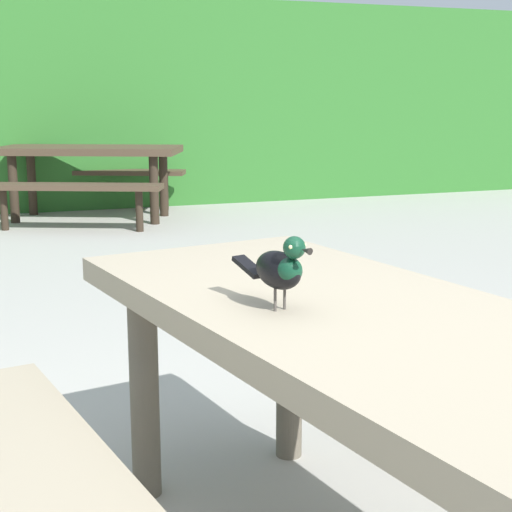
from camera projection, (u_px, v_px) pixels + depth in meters
The scene contains 4 objects.
hedge_wall at pixel (40, 103), 9.27m from camera, with size 28.00×2.38×2.32m, color #2D6B28.
picnic_table_foreground at pixel (355, 381), 1.87m from camera, with size 1.96×1.98×0.74m.
bird_grackle at pixel (281, 268), 1.79m from camera, with size 0.12×0.28×0.18m.
picnic_table_mid_left at pixel (90, 165), 7.80m from camera, with size 2.24×2.22×0.74m.
Camera 1 is at (-0.82, -1.44, 1.23)m, focal length 54.13 mm.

